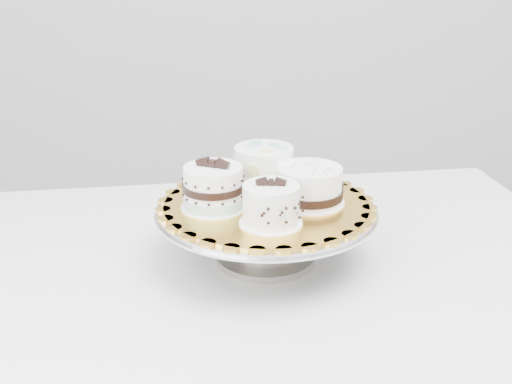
{
  "coord_description": "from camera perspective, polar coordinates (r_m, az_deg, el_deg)",
  "views": [
    {
      "loc": [
        -0.22,
        -0.7,
        1.27
      ],
      "look_at": [
        -0.09,
        0.29,
        0.88
      ],
      "focal_mm": 45.0,
      "sensor_mm": 36.0,
      "label": 1
    }
  ],
  "objects": [
    {
      "name": "cake_ribbon",
      "position": [
        1.08,
        4.82,
        0.52
      ],
      "size": [
        0.14,
        0.14,
        0.07
      ],
      "rotation": [
        0.0,
        0.0,
        -0.32
      ],
      "color": "white",
      "rests_on": "cake_board"
    },
    {
      "name": "cake_stand",
      "position": [
        1.1,
        0.91,
        -2.78
      ],
      "size": [
        0.38,
        0.38,
        0.1
      ],
      "color": "gray",
      "rests_on": "table"
    },
    {
      "name": "cake_banded",
      "position": [
        1.06,
        -3.81,
        0.27
      ],
      "size": [
        0.13,
        0.13,
        0.09
      ],
      "rotation": [
        0.0,
        0.0,
        -0.51
      ],
      "color": "white",
      "rests_on": "cake_board"
    },
    {
      "name": "table",
      "position": [
        1.16,
        0.14,
        -9.47
      ],
      "size": [
        1.22,
        0.82,
        0.75
      ],
      "rotation": [
        0.0,
        0.0,
        0.01
      ],
      "color": "white",
      "rests_on": "floor"
    },
    {
      "name": "cake_swirl",
      "position": [
        1.0,
        1.33,
        -1.22
      ],
      "size": [
        0.1,
        0.1,
        0.08
      ],
      "rotation": [
        0.0,
        0.0,
        -0.2
      ],
      "color": "white",
      "rests_on": "cake_board"
    },
    {
      "name": "cake_board",
      "position": [
        1.09,
        0.92,
        -1.12
      ],
      "size": [
        0.4,
        0.4,
        0.01
      ],
      "primitive_type": "cylinder",
      "rotation": [
        0.0,
        0.0,
        0.17
      ],
      "color": "#C87F2A",
      "rests_on": "cake_stand"
    },
    {
      "name": "cake_dots",
      "position": [
        1.14,
        0.69,
        2.19
      ],
      "size": [
        0.13,
        0.13,
        0.08
      ],
      "rotation": [
        0.0,
        0.0,
        0.21
      ],
      "color": "white",
      "rests_on": "cake_board"
    }
  ]
}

